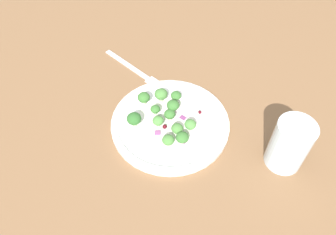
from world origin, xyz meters
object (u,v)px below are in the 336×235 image
(broccoli_floret_0, at_px, (156,111))
(broccoli_floret_2, at_px, (177,129))
(fork, at_px, (135,70))
(broccoli_floret_1, at_px, (173,104))
(plate, at_px, (168,123))
(water_glass, at_px, (290,145))

(broccoli_floret_0, height_order, broccoli_floret_2, broccoli_floret_0)
(fork, bearing_deg, broccoli_floret_2, -164.59)
(broccoli_floret_1, xyz_separation_m, broccoli_floret_2, (-0.06, 0.00, -0.01))
(plate, xyz_separation_m, water_glass, (-0.13, -0.20, 0.05))
(broccoli_floret_2, relative_size, water_glass, 0.23)
(broccoli_floret_1, xyz_separation_m, water_glass, (-0.15, -0.19, 0.02))
(plate, relative_size, fork, 1.55)
(broccoli_floret_0, relative_size, fork, 0.13)
(plate, distance_m, fork, 0.19)
(broccoli_floret_0, xyz_separation_m, water_glass, (-0.14, -0.23, 0.02))
(broccoli_floret_0, bearing_deg, water_glass, -122.72)
(plate, bearing_deg, broccoli_floret_0, 50.01)
(broccoli_floret_1, bearing_deg, water_glass, -129.13)
(broccoli_floret_1, distance_m, fork, 0.17)
(broccoli_floret_2, bearing_deg, water_glass, -116.10)
(plate, distance_m, broccoli_floret_2, 0.04)
(plate, bearing_deg, broccoli_floret_2, -159.17)
(plate, bearing_deg, water_glass, -121.83)
(broccoli_floret_1, height_order, fork, broccoli_floret_1)
(plate, xyz_separation_m, broccoli_floret_0, (0.02, 0.02, 0.02))
(broccoli_floret_1, height_order, water_glass, water_glass)
(water_glass, bearing_deg, broccoli_floret_1, 50.87)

